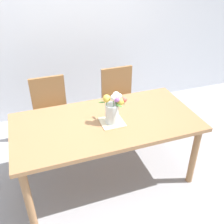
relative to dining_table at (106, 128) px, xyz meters
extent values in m
plane|color=#939399|center=(0.00, 0.00, -0.66)|extent=(12.00, 12.00, 0.00)
cube|color=silver|center=(0.00, 1.60, 0.74)|extent=(7.00, 0.10, 2.80)
cube|color=#9E7047|center=(0.00, 0.00, 0.06)|extent=(1.83, 0.91, 0.04)
cylinder|color=#9E7047|center=(-0.83, -0.38, -0.31)|extent=(0.07, 0.07, 0.70)
cylinder|color=#9E7047|center=(0.83, -0.38, -0.31)|extent=(0.07, 0.07, 0.70)
cylinder|color=#9E7047|center=(-0.83, 0.38, -0.31)|extent=(0.07, 0.07, 0.70)
cylinder|color=#9E7047|center=(0.83, 0.38, -0.31)|extent=(0.07, 0.07, 0.70)
cube|color=olive|center=(-0.45, 0.72, -0.20)|extent=(0.42, 0.42, 0.04)
cylinder|color=olive|center=(-0.27, 0.54, -0.44)|extent=(0.04, 0.04, 0.44)
cylinder|color=olive|center=(-0.63, 0.54, -0.44)|extent=(0.04, 0.04, 0.44)
cylinder|color=olive|center=(-0.27, 0.90, -0.44)|extent=(0.04, 0.04, 0.44)
cylinder|color=olive|center=(-0.63, 0.90, -0.44)|extent=(0.04, 0.04, 0.44)
cube|color=olive|center=(-0.45, 0.91, 0.03)|extent=(0.42, 0.04, 0.42)
cube|color=olive|center=(0.45, 0.72, -0.20)|extent=(0.42, 0.42, 0.04)
cylinder|color=olive|center=(0.63, 0.54, -0.44)|extent=(0.04, 0.04, 0.44)
cylinder|color=olive|center=(0.27, 0.54, -0.44)|extent=(0.04, 0.04, 0.44)
cylinder|color=olive|center=(0.63, 0.90, -0.44)|extent=(0.04, 0.04, 0.44)
cylinder|color=olive|center=(0.27, 0.90, -0.44)|extent=(0.04, 0.04, 0.44)
cube|color=olive|center=(0.45, 0.91, 0.03)|extent=(0.42, 0.04, 0.42)
cube|color=beige|center=(0.05, -0.05, 0.09)|extent=(0.22, 0.22, 0.01)
cylinder|color=silver|center=(0.05, -0.05, 0.19)|extent=(0.13, 0.13, 0.19)
sphere|color=white|center=(0.05, -0.07, 0.37)|extent=(0.06, 0.06, 0.06)
cylinder|color=#478438|center=(0.05, -0.07, 0.32)|extent=(0.01, 0.01, 0.10)
sphere|color=white|center=(0.09, -0.04, 0.38)|extent=(0.07, 0.07, 0.07)
cylinder|color=#478438|center=(0.09, -0.04, 0.33)|extent=(0.01, 0.01, 0.10)
sphere|color=white|center=(0.13, -0.05, 0.31)|extent=(0.05, 0.05, 0.05)
cylinder|color=#478438|center=(0.13, -0.05, 0.29)|extent=(0.01, 0.01, 0.04)
sphere|color=#EFD14C|center=(0.12, -0.08, 0.32)|extent=(0.07, 0.07, 0.07)
cylinder|color=#478438|center=(0.12, -0.08, 0.30)|extent=(0.01, 0.01, 0.04)
sphere|color=#B266C6|center=(0.08, -0.09, 0.36)|extent=(0.05, 0.05, 0.05)
cylinder|color=#478438|center=(0.08, -0.09, 0.32)|extent=(0.01, 0.01, 0.08)
sphere|color=white|center=(0.12, -0.04, 0.36)|extent=(0.05, 0.05, 0.05)
cylinder|color=#478438|center=(0.12, -0.04, 0.32)|extent=(0.01, 0.01, 0.08)
sphere|color=#EFD14C|center=(0.00, -0.03, 0.35)|extent=(0.07, 0.07, 0.07)
cylinder|color=#478438|center=(0.00, -0.03, 0.31)|extent=(0.01, 0.01, 0.08)
sphere|color=#E55B4C|center=(0.16, -0.08, 0.33)|extent=(0.05, 0.05, 0.05)
cylinder|color=#478438|center=(0.16, -0.08, 0.31)|extent=(0.01, 0.01, 0.06)
sphere|color=#EA9EBC|center=(0.10, -0.02, 0.32)|extent=(0.05, 0.05, 0.05)
cylinder|color=#478438|center=(0.10, -0.02, 0.30)|extent=(0.01, 0.01, 0.05)
ellipsoid|color=#478438|center=(0.09, -0.11, 0.30)|extent=(0.06, 0.07, 0.03)
ellipsoid|color=#478438|center=(0.14, -0.04, 0.32)|extent=(0.07, 0.03, 0.03)
ellipsoid|color=#478438|center=(-0.04, 0.01, 0.30)|extent=(0.07, 0.06, 0.02)
ellipsoid|color=#478438|center=(0.03, 0.05, 0.29)|extent=(0.04, 0.07, 0.01)
camera|label=1|loc=(-0.65, -2.03, 1.51)|focal=41.72mm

